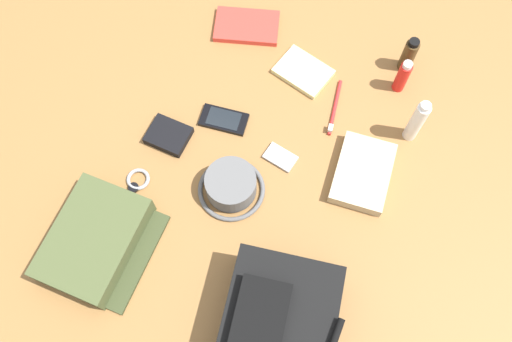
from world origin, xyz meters
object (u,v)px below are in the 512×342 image
Objects in this scene: cologne_bottle at (409,55)px; paperback_novel at (247,26)px; backpack at (275,335)px; cell_phone at (224,120)px; wallet at (168,135)px; toothbrush at (334,110)px; notepad at (304,72)px; toiletry_pouch at (96,241)px; wristwatch at (138,180)px; toothpaste_tube at (417,121)px; bucket_hat at (231,186)px; media_player at (280,157)px; sunscreen_spray at (402,76)px; folded_towel at (363,173)px.

cologne_bottle is 0.48m from paperback_novel.
cologne_bottle reaches higher than paperback_novel.
cell_phone is (-0.48, -0.35, -0.06)m from backpack.
toothbrush is at bearing 124.58° from wallet.
notepad reaches higher than cell_phone.
toiletry_pouch reaches higher than wallet.
wristwatch is at bearing 177.33° from toiletry_pouch.
wristwatch is (-0.19, 0.01, -0.03)m from toiletry_pouch.
toothbrush is at bearing -87.40° from toothpaste_tube.
toiletry_pouch is at bearing -43.25° from bucket_hat.
cologne_bottle is at bearing 145.63° from toiletry_pouch.
cologne_bottle is at bearing 150.76° from bucket_hat.
paperback_novel is at bearing -161.22° from bucket_hat.
media_player is at bearing -28.44° from cologne_bottle.
media_player is (-0.14, 0.08, -0.03)m from bucket_hat.
sunscreen_spray reaches higher than media_player.
toothpaste_tube reaches higher than cell_phone.
toiletry_pouch is 2.33× the size of cologne_bottle.
cologne_bottle reaches higher than toiletry_pouch.
cell_phone is 0.31m from toothbrush.
toiletry_pouch is at bearing -35.21° from toothbrush.
cell_phone is 1.49× the size of media_player.
cologne_bottle is 0.07m from sunscreen_spray.
bucket_hat reaches higher than media_player.
wallet is at bearing -66.55° from toothpaste_tube.
toothpaste_tube is 0.58m from paperback_novel.
toothpaste_tube is at bearing 20.51° from cologne_bottle.
sunscreen_spray is 0.66m from wallet.
wristwatch is 0.56m from notepad.
bucket_hat is at bearing 72.83° from wallet.
sunscreen_spray is 1.08× the size of wallet.
toothbrush is at bearing -173.16° from backpack.
bucket_hat is 0.82× the size of paperback_novel.
toothpaste_tube reaches higher than cologne_bottle.
bucket_hat is at bearing 8.20° from notepad.
bucket_hat is 0.41m from notepad.
sunscreen_spray is at bearing 117.64° from notepad.
toothpaste_tube is 1.11× the size of notepad.
folded_towel is at bearing 128.39° from toiletry_pouch.
cell_phone is at bearing -72.13° from toothpaste_tube.
backpack is 0.48m from folded_towel.
toothpaste_tube is 2.34× the size of wristwatch.
toothpaste_tube reaches higher than wristwatch.
wristwatch is 0.36× the size of folded_towel.
folded_towel is (0.30, -0.01, -0.04)m from sunscreen_spray.
folded_towel is (-0.04, 0.22, 0.01)m from media_player.
toiletry_pouch is 1.41× the size of folded_towel.
cologne_bottle is at bearing 131.82° from cell_phone.
notepad is (-0.07, -0.34, -0.07)m from toothpaste_tube.
toothpaste_tube is 0.83× the size of folded_towel.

